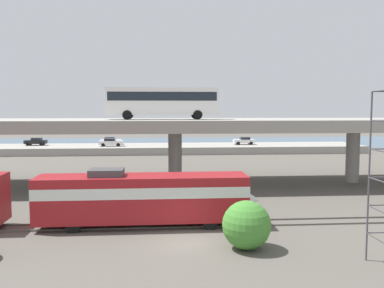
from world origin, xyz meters
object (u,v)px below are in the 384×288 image
parked_car_0 (111,141)px  parked_car_1 (111,142)px  parked_car_2 (36,141)px  transit_bus_on_overpass (162,100)px  parked_car_3 (244,141)px  train_locomotive (153,196)px

parked_car_0 → parked_car_1: size_ratio=0.91×
parked_car_0 → parked_car_2: (-14.31, -0.64, 0.00)m
transit_bus_on_overpass → parked_car_3: transit_bus_on_overpass is taller
parked_car_1 → parked_car_3: (25.97, 1.55, -0.00)m
transit_bus_on_overpass → parked_car_1: (-9.55, 33.88, -7.20)m
train_locomotive → parked_car_3: 53.85m
parked_car_2 → parked_car_0: bearing=-177.4°
parked_car_3 → parked_car_0: bearing=-4.4°
parked_car_0 → parked_car_3: same height
train_locomotive → parked_car_1: bearing=100.0°
train_locomotive → parked_car_1: size_ratio=3.54×
train_locomotive → parked_car_0: size_ratio=3.89×
transit_bus_on_overpass → parked_car_0: (-9.98, 37.47, -7.21)m
transit_bus_on_overpass → parked_car_2: transit_bus_on_overpass is taller
train_locomotive → parked_car_2: 57.44m
train_locomotive → parked_car_0: bearing=99.8°
parked_car_3 → train_locomotive: bearing=71.3°
transit_bus_on_overpass → parked_car_0: bearing=-75.1°
parked_car_0 → parked_car_1: 3.61m
parked_car_1 → transit_bus_on_overpass: bearing=-74.3°
transit_bus_on_overpass → parked_car_2: size_ratio=2.98×
transit_bus_on_overpass → parked_car_1: transit_bus_on_overpass is taller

